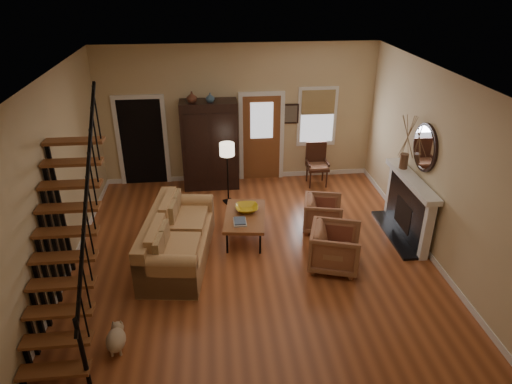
{
  "coord_description": "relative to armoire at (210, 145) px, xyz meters",
  "views": [
    {
      "loc": [
        -0.65,
        -6.95,
        4.86
      ],
      "look_at": [
        0.1,
        0.4,
        1.15
      ],
      "focal_mm": 32.0,
      "sensor_mm": 36.0,
      "label": 1
    }
  ],
  "objects": [
    {
      "name": "room",
      "position": [
        0.29,
        -1.39,
        0.46
      ],
      "size": [
        7.0,
        7.33,
        3.3
      ],
      "color": "#9C4E27",
      "rests_on": "ground"
    },
    {
      "name": "staircase",
      "position": [
        -2.08,
        -4.45,
        0.55
      ],
      "size": [
        0.94,
        2.8,
        3.2
      ],
      "primitive_type": null,
      "color": "brown",
      "rests_on": "ground"
    },
    {
      "name": "fireplace",
      "position": [
        3.83,
        -2.65,
        -0.31
      ],
      "size": [
        0.33,
        1.95,
        2.3
      ],
      "color": "black",
      "rests_on": "ground"
    },
    {
      "name": "armoire",
      "position": [
        0.0,
        0.0,
        0.0
      ],
      "size": [
        1.3,
        0.6,
        2.1
      ],
      "primitive_type": null,
      "color": "black",
      "rests_on": "ground"
    },
    {
      "name": "vase_a",
      "position": [
        -0.35,
        -0.1,
        1.17
      ],
      "size": [
        0.24,
        0.24,
        0.25
      ],
      "primitive_type": "imported",
      "color": "#4C2619",
      "rests_on": "armoire"
    },
    {
      "name": "vase_b",
      "position": [
        0.05,
        -0.1,
        1.16
      ],
      "size": [
        0.2,
        0.2,
        0.21
      ],
      "primitive_type": "imported",
      "color": "#334C60",
      "rests_on": "armoire"
    },
    {
      "name": "sofa",
      "position": [
        -0.64,
        -3.03,
        -0.61
      ],
      "size": [
        1.33,
        2.48,
        0.88
      ],
      "primitive_type": null,
      "rotation": [
        0.0,
        0.0,
        -0.13
      ],
      "color": "tan",
      "rests_on": "ground"
    },
    {
      "name": "coffee_table",
      "position": [
        0.62,
        -2.42,
        -0.8
      ],
      "size": [
        0.93,
        1.4,
        0.5
      ],
      "primitive_type": null,
      "rotation": [
        0.0,
        0.0,
        -0.13
      ],
      "color": "brown",
      "rests_on": "ground"
    },
    {
      "name": "bowl",
      "position": [
        0.67,
        -2.27,
        -0.49
      ],
      "size": [
        0.45,
        0.45,
        0.11
      ],
      "primitive_type": "imported",
      "color": "gold",
      "rests_on": "coffee_table"
    },
    {
      "name": "books",
      "position": [
        0.5,
        -2.72,
        -0.52
      ],
      "size": [
        0.24,
        0.33,
        0.06
      ],
      "primitive_type": null,
      "color": "beige",
      "rests_on": "coffee_table"
    },
    {
      "name": "armchair_left",
      "position": [
        2.11,
        -3.56,
        -0.66
      ],
      "size": [
        1.08,
        1.06,
        0.79
      ],
      "primitive_type": "imported",
      "rotation": [
        0.0,
        0.0,
        1.26
      ],
      "color": "brown",
      "rests_on": "ground"
    },
    {
      "name": "armchair_right",
      "position": [
        2.21,
        -2.27,
        -0.7
      ],
      "size": [
        0.91,
        0.89,
        0.69
      ],
      "primitive_type": "imported",
      "rotation": [
        0.0,
        0.0,
        1.35
      ],
      "color": "brown",
      "rests_on": "ground"
    },
    {
      "name": "floor_lamp",
      "position": [
        0.36,
        -0.91,
        -0.34
      ],
      "size": [
        0.42,
        0.42,
        1.42
      ],
      "primitive_type": null,
      "rotation": [
        0.0,
        0.0,
        0.38
      ],
      "color": "black",
      "rests_on": "ground"
    },
    {
      "name": "side_chair",
      "position": [
        2.55,
        -0.2,
        -0.54
      ],
      "size": [
        0.54,
        0.54,
        1.02
      ],
      "primitive_type": null,
      "color": "#3E1F13",
      "rests_on": "ground"
    },
    {
      "name": "dog",
      "position": [
        -1.41,
        -5.2,
        -0.88
      ],
      "size": [
        0.29,
        0.47,
        0.33
      ],
      "primitive_type": null,
      "rotation": [
        0.0,
        0.0,
        0.04
      ],
      "color": "tan",
      "rests_on": "ground"
    }
  ]
}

